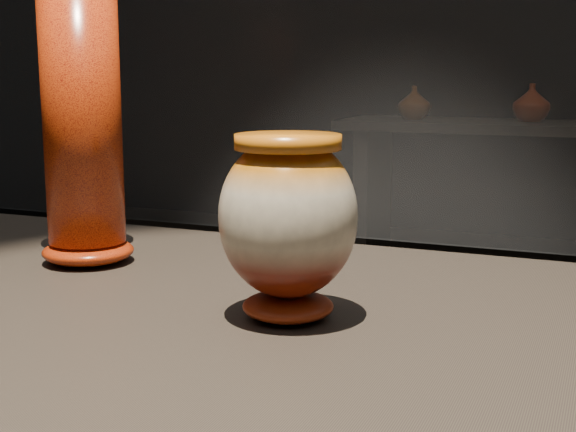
{
  "coord_description": "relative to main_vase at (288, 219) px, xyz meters",
  "views": [
    {
      "loc": [
        0.16,
        -0.77,
        1.17
      ],
      "look_at": [
        -0.16,
        0.01,
        1.01
      ],
      "focal_mm": 50.0,
      "sensor_mm": 36.0,
      "label": 1
    }
  ],
  "objects": [
    {
      "name": "main_vase",
      "position": [
        0.0,
        0.0,
        0.0
      ],
      "size": [
        0.19,
        0.19,
        0.2
      ],
      "rotation": [
        0.0,
        0.0,
        -0.34
      ],
      "color": "#611608",
      "rests_on": "display_plinth"
    },
    {
      "name": "back_vase_left",
      "position": [
        -0.72,
        3.54,
        -0.02
      ],
      "size": [
        0.24,
        0.24,
        0.18
      ],
      "primitive_type": "imported",
      "rotation": [
        0.0,
        0.0,
        5.39
      ],
      "color": "#8C3714",
      "rests_on": "back_shelf"
    },
    {
      "name": "back_vase_mid",
      "position": [
        -0.11,
        3.58,
        -0.01
      ],
      "size": [
        0.27,
        0.27,
        0.2
      ],
      "primitive_type": "imported",
      "rotation": [
        0.0,
        0.0,
        5.42
      ],
      "color": "#611608",
      "rests_on": "back_shelf"
    },
    {
      "name": "tall_vase",
      "position": [
        -0.36,
        0.13,
        0.08
      ],
      "size": [
        0.17,
        0.17,
        0.4
      ],
      "rotation": [
        0.0,
        0.0,
        0.42
      ],
      "color": "#D0400D",
      "rests_on": "display_plinth"
    },
    {
      "name": "back_shelf",
      "position": [
        -0.1,
        3.56,
        -0.37
      ],
      "size": [
        2.0,
        0.6,
        0.9
      ],
      "color": "black",
      "rests_on": "ground"
    }
  ]
}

